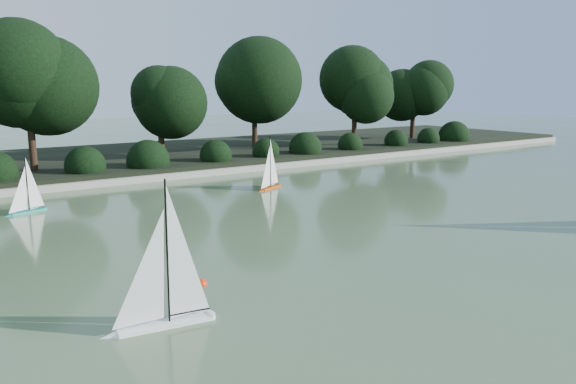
{
  "coord_description": "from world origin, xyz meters",
  "views": [
    {
      "loc": [
        -6.05,
        -5.99,
        2.67
      ],
      "look_at": [
        -0.17,
        2.47,
        0.7
      ],
      "focal_mm": 35.0,
      "sensor_mm": 36.0,
      "label": 1
    }
  ],
  "objects_px": {
    "sailboat_orange": "(269,180)",
    "sailboat_teal": "(24,204)",
    "race_buoy": "(202,285)",
    "sailboat_white_a": "(155,304)"
  },
  "relations": [
    {
      "from": "race_buoy",
      "to": "sailboat_teal",
      "type": "bearing_deg",
      "value": 100.61
    },
    {
      "from": "sailboat_white_a",
      "to": "race_buoy",
      "type": "xyz_separation_m",
      "value": [
        1.03,
        0.96,
        -0.28
      ]
    },
    {
      "from": "sailboat_white_a",
      "to": "sailboat_teal",
      "type": "height_order",
      "value": "sailboat_white_a"
    },
    {
      "from": "sailboat_orange",
      "to": "race_buoy",
      "type": "height_order",
      "value": "sailboat_orange"
    },
    {
      "from": "sailboat_orange",
      "to": "sailboat_teal",
      "type": "relative_size",
      "value": 1.13
    },
    {
      "from": "sailboat_teal",
      "to": "race_buoy",
      "type": "relative_size",
      "value": 7.82
    },
    {
      "from": "sailboat_teal",
      "to": "sailboat_orange",
      "type": "bearing_deg",
      "value": -5.77
    },
    {
      "from": "sailboat_orange",
      "to": "race_buoy",
      "type": "xyz_separation_m",
      "value": [
        -4.63,
        -5.48,
        -0.23
      ]
    },
    {
      "from": "sailboat_white_a",
      "to": "sailboat_orange",
      "type": "relative_size",
      "value": 1.22
    },
    {
      "from": "sailboat_orange",
      "to": "sailboat_teal",
      "type": "distance_m",
      "value": 5.8
    }
  ]
}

